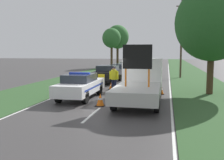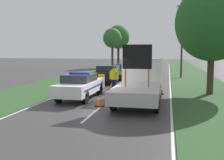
% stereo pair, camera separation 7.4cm
% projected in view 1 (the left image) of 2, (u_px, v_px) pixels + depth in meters
% --- Properties ---
extents(ground_plane, '(160.00, 160.00, 0.00)m').
position_uv_depth(ground_plane, '(105.00, 104.00, 14.24)').
color(ground_plane, '#3D3A3A').
extents(lane_markings, '(7.18, 64.46, 0.01)m').
position_uv_depth(lane_markings, '(135.00, 79.00, 27.21)').
color(lane_markings, silver).
rests_on(lane_markings, ground).
extents(grass_verge_left, '(4.71, 120.00, 0.03)m').
position_uv_depth(grass_verge_left, '(96.00, 72.00, 34.91)').
color(grass_verge_left, '#2D5128').
rests_on(grass_verge_left, ground).
extents(grass_verge_right, '(4.71, 120.00, 0.03)m').
position_uv_depth(grass_verge_right, '(189.00, 74.00, 32.46)').
color(grass_verge_right, '#2D5128').
rests_on(grass_verge_right, ground).
extents(police_car, '(1.79, 4.97, 1.60)m').
position_uv_depth(police_car, '(80.00, 85.00, 15.80)').
color(police_car, white).
rests_on(police_car, ground).
extents(work_truck, '(2.29, 6.28, 3.18)m').
position_uv_depth(work_truck, '(141.00, 81.00, 14.97)').
color(work_truck, white).
rests_on(work_truck, ground).
extents(road_barrier, '(3.00, 0.08, 1.16)m').
position_uv_depth(road_barrier, '(118.00, 77.00, 19.05)').
color(road_barrier, black).
rests_on(road_barrier, ground).
extents(police_officer, '(0.64, 0.41, 1.79)m').
position_uv_depth(police_officer, '(114.00, 77.00, 18.14)').
color(police_officer, '#191E38').
rests_on(police_officer, ground).
extents(pedestrian_civilian, '(0.57, 0.36, 1.60)m').
position_uv_depth(pedestrian_civilian, '(126.00, 79.00, 18.07)').
color(pedestrian_civilian, brown).
rests_on(pedestrian_civilian, ground).
extents(traffic_cone_near_police, '(0.48, 0.48, 0.66)m').
position_uv_depth(traffic_cone_near_police, '(100.00, 100.00, 13.66)').
color(traffic_cone_near_police, black).
rests_on(traffic_cone_near_police, ground).
extents(traffic_cone_centre_front, '(0.34, 0.34, 0.48)m').
position_uv_depth(traffic_cone_centre_front, '(144.00, 87.00, 19.37)').
color(traffic_cone_centre_front, black).
rests_on(traffic_cone_centre_front, ground).
extents(traffic_cone_near_truck, '(0.45, 0.45, 0.62)m').
position_uv_depth(traffic_cone_near_truck, '(81.00, 86.00, 19.36)').
color(traffic_cone_near_truck, black).
rests_on(traffic_cone_near_truck, ground).
extents(traffic_cone_behind_barrier, '(0.44, 0.44, 0.61)m').
position_uv_depth(traffic_cone_behind_barrier, '(161.00, 90.00, 17.35)').
color(traffic_cone_behind_barrier, black).
rests_on(traffic_cone_behind_barrier, ground).
extents(traffic_cone_lane_edge, '(0.36, 0.36, 0.50)m').
position_uv_depth(traffic_cone_lane_edge, '(111.00, 86.00, 19.63)').
color(traffic_cone_lane_edge, black).
rests_on(traffic_cone_lane_edge, ground).
extents(queued_car_sedan_black, '(1.95, 4.42, 1.57)m').
position_uv_depth(queued_car_sedan_black, '(108.00, 73.00, 23.80)').
color(queued_car_sedan_black, black).
rests_on(queued_car_sedan_black, ground).
extents(queued_car_van_white, '(1.90, 4.54, 1.45)m').
position_uv_depth(queued_car_van_white, '(121.00, 70.00, 29.10)').
color(queued_car_van_white, silver).
rests_on(queued_car_van_white, ground).
extents(queued_car_suv_grey, '(1.91, 4.33, 1.38)m').
position_uv_depth(queued_car_suv_grey, '(128.00, 67.00, 34.82)').
color(queued_car_suv_grey, slate).
rests_on(queued_car_suv_grey, ground).
extents(roadside_tree_near_left, '(3.12, 3.12, 6.65)m').
position_uv_depth(roadside_tree_near_left, '(112.00, 38.00, 43.64)').
color(roadside_tree_near_left, '#42301E').
rests_on(roadside_tree_near_left, ground).
extents(roadside_tree_near_right, '(4.75, 4.75, 7.18)m').
position_uv_depth(roadside_tree_near_right, '(212.00, 23.00, 16.86)').
color(roadside_tree_near_right, '#42301E').
rests_on(roadside_tree_near_right, ground).
extents(roadside_tree_mid_left, '(3.90, 3.90, 7.36)m').
position_uv_depth(roadside_tree_mid_left, '(118.00, 37.00, 45.67)').
color(roadside_tree_mid_left, '#42301E').
rests_on(roadside_tree_mid_left, ground).
extents(utility_pole, '(1.20, 0.20, 8.36)m').
position_uv_depth(utility_pole, '(181.00, 37.00, 27.64)').
color(utility_pole, '#473828').
rests_on(utility_pole, ground).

